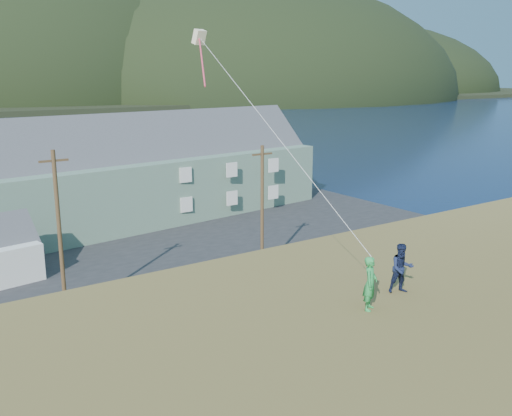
# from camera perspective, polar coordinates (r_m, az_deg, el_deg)

# --- Properties ---
(ground) EXTENTS (900.00, 900.00, 0.00)m
(ground) POSITION_cam_1_polar(r_m,az_deg,el_deg) (34.54, -15.77, -11.10)
(ground) COLOR #0A1638
(ground) RESTS_ON ground
(grass_strip) EXTENTS (110.00, 8.00, 0.10)m
(grass_strip) POSITION_cam_1_polar(r_m,az_deg,el_deg) (32.79, -14.60, -12.29)
(grass_strip) COLOR #4C3D19
(grass_strip) RESTS_ON ground
(waterfront_lot) EXTENTS (72.00, 36.00, 0.12)m
(waterfront_lot) POSITION_cam_1_polar(r_m,az_deg,el_deg) (50.04, -22.18, -3.87)
(waterfront_lot) COLOR #28282B
(waterfront_lot) RESTS_ON ground
(lodge) EXTENTS (36.53, 14.17, 12.52)m
(lodge) POSITION_cam_1_polar(r_m,az_deg,el_deg) (56.84, -10.32, 3.80)
(lodge) COLOR slate
(lodge) RESTS_ON waterfront_lot
(utility_poles) EXTENTS (28.92, 0.24, 9.83)m
(utility_poles) POSITION_cam_1_polar(r_m,az_deg,el_deg) (33.78, -19.99, -3.10)
(utility_poles) COLOR #47331E
(utility_poles) RESTS_ON waterfront_lot
(kite_flyer_green) EXTENTS (0.71, 0.64, 1.62)m
(kite_flyer_green) POSITION_cam_1_polar(r_m,az_deg,el_deg) (17.08, 11.35, -7.40)
(kite_flyer_green) COLOR green
(kite_flyer_green) RESTS_ON hillside
(kite_flyer_navy) EXTENTS (0.96, 0.87, 1.60)m
(kite_flyer_navy) POSITION_cam_1_polar(r_m,az_deg,el_deg) (18.60, 14.36, -5.87)
(kite_flyer_navy) COLOR #151D3C
(kite_flyer_navy) RESTS_ON hillside
(kite_rig) EXTENTS (0.89, 4.78, 11.15)m
(kite_rig) POSITION_cam_1_polar(r_m,az_deg,el_deg) (22.60, -5.42, 16.05)
(kite_rig) COLOR #F7E5BC
(kite_rig) RESTS_ON ground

